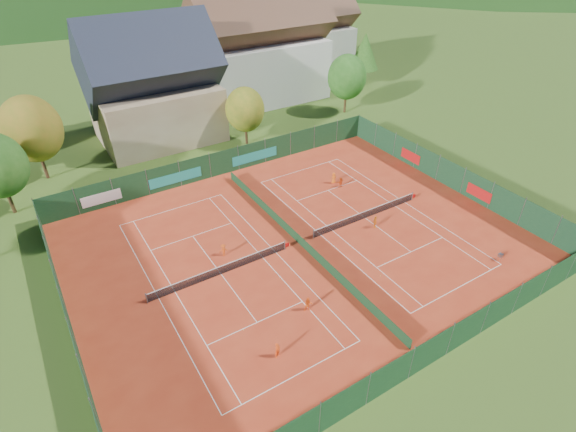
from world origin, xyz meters
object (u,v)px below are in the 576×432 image
Objects in this scene: ball_hopper at (501,255)px; player_left_mid at (308,304)px; player_left_near at (277,350)px; hotel_block_b at (306,36)px; player_left_far at (224,250)px; hotel_block_a at (260,53)px; player_right_far_b at (341,182)px; player_right_far_a at (334,178)px; player_right_near at (375,222)px; chalet at (153,90)px.

ball_hopper is 0.60× the size of player_left_mid.
hotel_block_b is at bearing 32.13° from player_left_near.
player_left_far is at bearing -131.28° from hotel_block_b.
hotel_block_a is 18.18× the size of player_right_far_b.
player_left_mid is (-17.87, 3.97, 0.11)m from ball_hopper.
ball_hopper is 0.60× the size of player_left_near.
player_right_far_a is at bearing 103.00° from ball_hopper.
hotel_block_a is at bearing -110.41° from player_right_far_b.
player_right_near is at bearing 68.06° from player_right_far_b.
chalet reaches higher than player_right_far_a.
player_left_far is at bearing 5.76° from player_right_far_b.
hotel_block_b is 21.60× the size of ball_hopper.
player_left_far is 0.92× the size of player_right_near.
hotel_block_b is at bearing 1.48° from player_right_near.
ball_hopper is 22.17m from player_left_near.
hotel_block_a is at bearing -109.83° from player_left_far.
chalet reaches higher than player_right_near.
player_right_far_b is at bearing -102.09° from hotel_block_a.
player_right_near is 8.27m from player_right_far_b.
chalet is at bearing -83.51° from player_left_far.
player_left_near is at bearing 45.29° from player_right_far_a.
player_left_mid is 20.07m from player_right_far_a.
hotel_block_a is 16.23× the size of player_left_near.
chalet reaches higher than player_left_near.
chalet is 13.63× the size of player_right_far_b.
player_left_far is at bearing 18.86° from player_right_far_a.
player_right_near is (-6.14, 9.66, 0.11)m from ball_hopper.
hotel_block_b reaches higher than player_left_far.
chalet is 40.69m from player_left_near.
hotel_block_b is 14.54× the size of player_right_far_b.
player_left_near is (-22.12, 1.49, 0.11)m from ball_hopper.
player_right_far_a is 1.11× the size of player_right_far_b.
player_right_near reaches higher than player_right_far_a.
player_left_near reaches higher than ball_hopper.
player_left_mid is at bearing 7.78° from player_left_near.
player_left_near is at bearing -125.21° from player_left_mid.
player_left_mid is at bearing 143.38° from player_right_near.
chalet is 0.94× the size of hotel_block_b.
player_right_near is at bearing -116.01° from hotel_block_b.
chalet is 28.67m from player_left_far.
hotel_block_a is at bearing -150.26° from hotel_block_b.
player_left_near is (-24.29, -45.90, -6.72)m from hotel_block_a.
chalet is 19.94m from hotel_block_a.
chalet is at bearing 112.95° from player_left_mid.
hotel_block_b reaches higher than player_right_far_b.
player_right_far_b is at bearing 19.64° from player_left_near.
player_left_mid reaches higher than player_left_far.
chalet is at bearing 59.97° from player_left_near.
chalet is 37.91m from player_left_mid.
hotel_block_a is 17.64× the size of player_left_far.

